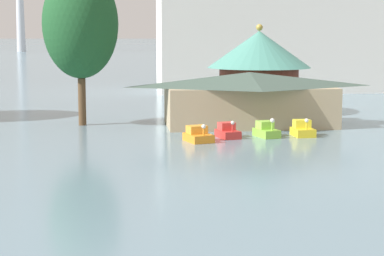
% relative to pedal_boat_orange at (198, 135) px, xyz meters
% --- Properties ---
extents(pedal_boat_orange, '(2.33, 2.80, 1.47)m').
position_rel_pedal_boat_orange_xyz_m(pedal_boat_orange, '(0.00, 0.00, 0.00)').
color(pedal_boat_orange, orange).
rests_on(pedal_boat_orange, ground).
extents(pedal_boat_red, '(1.91, 2.59, 1.48)m').
position_rel_pedal_boat_orange_xyz_m(pedal_boat_red, '(2.57, 1.69, -0.00)').
color(pedal_boat_red, red).
rests_on(pedal_boat_red, ground).
extents(pedal_boat_lime, '(1.96, 2.70, 1.63)m').
position_rel_pedal_boat_orange_xyz_m(pedal_boat_lime, '(5.75, 1.85, 0.03)').
color(pedal_boat_lime, '#8CCC3F').
rests_on(pedal_boat_lime, ground).
extents(pedal_boat_yellow, '(1.66, 2.30, 1.55)m').
position_rel_pedal_boat_orange_xyz_m(pedal_boat_yellow, '(8.78, 1.96, 0.04)').
color(pedal_boat_yellow, yellow).
rests_on(pedal_boat_yellow, ground).
extents(boathouse, '(16.02, 8.31, 4.84)m').
position_rel_pedal_boat_orange_xyz_m(boathouse, '(5.65, 8.67, 2.04)').
color(boathouse, tan).
rests_on(boathouse, ground).
extents(green_roof_pavilion, '(10.75, 10.75, 9.22)m').
position_rel_pedal_boat_orange_xyz_m(green_roof_pavilion, '(8.53, 18.56, 4.34)').
color(green_roof_pavilion, brown).
rests_on(green_roof_pavilion, ground).
extents(shoreline_tree_mid, '(6.75, 6.75, 13.98)m').
position_rel_pedal_boat_orange_xyz_m(shoreline_tree_mid, '(-9.34, 10.63, 8.60)').
color(shoreline_tree_mid, brown).
rests_on(shoreline_tree_mid, ground).
extents(background_building_block, '(33.01, 13.00, 17.86)m').
position_rel_pedal_boat_orange_xyz_m(background_building_block, '(15.93, 46.19, 8.47)').
color(background_building_block, silver).
rests_on(background_building_block, ground).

